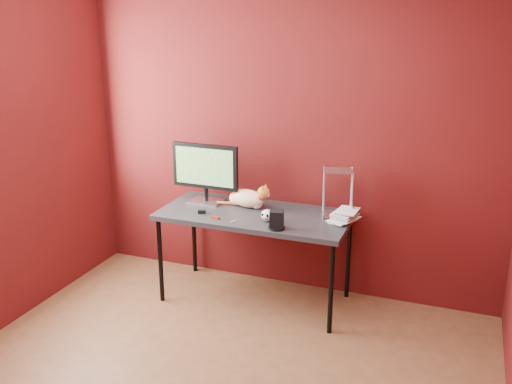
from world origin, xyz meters
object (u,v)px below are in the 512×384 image
at_px(skull_mug, 267,215).
at_px(speaker, 277,220).
at_px(cat, 247,198).
at_px(monitor, 205,170).
at_px(desk, 255,219).
at_px(book_stack, 339,154).

relative_size(skull_mug, speaker, 0.67).
bearing_deg(cat, monitor, -165.74).
relative_size(desk, book_stack, 1.47).
height_order(desk, skull_mug, skull_mug).
bearing_deg(monitor, desk, -10.24).
distance_m(monitor, book_stack, 1.12).
xyz_separation_m(cat, book_stack, (0.74, -0.03, 0.44)).
distance_m(cat, book_stack, 0.86).
relative_size(desk, monitor, 2.62).
distance_m(cat, skull_mug, 0.37).
bearing_deg(speaker, cat, 120.06).
relative_size(cat, skull_mug, 4.91).
relative_size(monitor, book_stack, 0.56).
bearing_deg(book_stack, skull_mug, -154.10).
bearing_deg(desk, speaker, -44.96).
xyz_separation_m(speaker, book_stack, (0.36, 0.36, 0.45)).
distance_m(desk, skull_mug, 0.23).
distance_m(monitor, speaker, 0.85).
height_order(cat, skull_mug, cat).
height_order(desk, speaker, speaker).
relative_size(desk, speaker, 10.68).
relative_size(monitor, speaker, 4.08).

